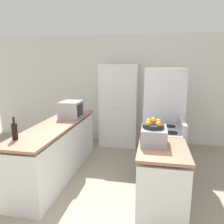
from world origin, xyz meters
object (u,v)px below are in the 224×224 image
at_px(fruit_bowl, 153,125).
at_px(stove, 161,156).
at_px(pantry_cabinet, 119,105).
at_px(microwave, 71,109).
at_px(refrigerator, 163,117).
at_px(wine_bottle, 15,131).
at_px(toaster_oven, 154,136).

bearing_deg(fruit_bowl, stove, 77.97).
relative_size(pantry_cabinet, fruit_bowl, 7.18).
relative_size(stove, microwave, 2.36).
height_order(pantry_cabinet, refrigerator, pantry_cabinet).
distance_m(stove, wine_bottle, 2.21).
bearing_deg(microwave, wine_bottle, -101.24).
bearing_deg(microwave, pantry_cabinet, 58.39).
relative_size(microwave, toaster_oven, 1.08).
distance_m(stove, refrigerator, 0.92).
bearing_deg(toaster_oven, pantry_cabinet, 109.24).
relative_size(stove, toaster_oven, 2.54).
bearing_deg(wine_bottle, refrigerator, 40.20).
height_order(wine_bottle, fruit_bowl, fruit_bowl).
bearing_deg(wine_bottle, pantry_cabinet, 68.58).
height_order(stove, microwave, microwave).
bearing_deg(pantry_cabinet, toaster_oven, -70.76).
xyz_separation_m(pantry_cabinet, refrigerator, (0.99, -0.86, -0.04)).
height_order(refrigerator, toaster_oven, refrigerator).
xyz_separation_m(refrigerator, fruit_bowl, (-0.18, -1.49, 0.25)).
relative_size(pantry_cabinet, microwave, 4.21).
distance_m(stove, fruit_bowl, 0.99).
relative_size(wine_bottle, fruit_bowl, 1.17).
bearing_deg(wine_bottle, fruit_bowl, 5.93).
bearing_deg(pantry_cabinet, stove, -60.17).
height_order(refrigerator, microwave, refrigerator).
xyz_separation_m(microwave, toaster_oven, (1.54, -1.16, -0.05)).
relative_size(refrigerator, fruit_bowl, 6.89).
relative_size(pantry_cabinet, wine_bottle, 6.15).
relative_size(stove, wine_bottle, 3.45).
bearing_deg(microwave, toaster_oven, -37.02).
bearing_deg(pantry_cabinet, fruit_bowl, -71.06).
bearing_deg(wine_bottle, microwave, 78.76).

